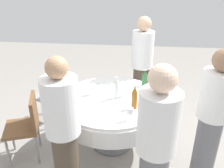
{
  "coord_description": "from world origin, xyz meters",
  "views": [
    {
      "loc": [
        -2.67,
        -0.28,
        2.22
      ],
      "look_at": [
        0.0,
        0.0,
        0.94
      ],
      "focal_mm": 37.81,
      "sensor_mm": 36.0,
      "label": 1
    }
  ],
  "objects_px": {
    "dining_table": "(112,108)",
    "chair_north": "(27,123)",
    "wine_glass_inner": "(75,85)",
    "plate_mid": "(117,83)",
    "plate_front": "(84,110)",
    "wine_glass_south": "(130,111)",
    "bottle_amber_right": "(134,98)",
    "plate_left": "(112,116)",
    "person_west": "(142,66)",
    "person_right": "(212,116)",
    "bottle_green_near": "(145,78)",
    "wine_glass_far": "(67,98)",
    "wine_glass_left": "(126,89)",
    "chair_far": "(52,93)",
    "wine_glass_north": "(93,87)",
    "bottle_clear_west": "(117,88)",
    "person_inner": "(156,149)",
    "person_near": "(63,131)"
  },
  "relations": [
    {
      "from": "dining_table",
      "to": "chair_north",
      "type": "xyz_separation_m",
      "value": [
        -0.35,
        1.03,
        -0.07
      ]
    },
    {
      "from": "wine_glass_inner",
      "to": "plate_mid",
      "type": "relative_size",
      "value": 0.66
    },
    {
      "from": "plate_front",
      "to": "plate_mid",
      "type": "bearing_deg",
      "value": -22.89
    },
    {
      "from": "dining_table",
      "to": "wine_glass_south",
      "type": "bearing_deg",
      "value": -152.67
    },
    {
      "from": "dining_table",
      "to": "bottle_amber_right",
      "type": "xyz_separation_m",
      "value": [
        -0.23,
        -0.29,
        0.29
      ]
    },
    {
      "from": "plate_left",
      "to": "person_west",
      "type": "relative_size",
      "value": 0.12
    },
    {
      "from": "plate_mid",
      "to": "person_right",
      "type": "bearing_deg",
      "value": -128.68
    },
    {
      "from": "bottle_green_near",
      "to": "wine_glass_far",
      "type": "relative_size",
      "value": 1.73
    },
    {
      "from": "dining_table",
      "to": "person_west",
      "type": "xyz_separation_m",
      "value": [
        0.89,
        -0.39,
        0.27
      ]
    },
    {
      "from": "dining_table",
      "to": "wine_glass_south",
      "type": "height_order",
      "value": "wine_glass_south"
    },
    {
      "from": "wine_glass_inner",
      "to": "wine_glass_far",
      "type": "height_order",
      "value": "wine_glass_inner"
    },
    {
      "from": "bottle_amber_right",
      "to": "wine_glass_south",
      "type": "xyz_separation_m",
      "value": [
        -0.25,
        0.04,
        -0.03
      ]
    },
    {
      "from": "wine_glass_left",
      "to": "chair_far",
      "type": "bearing_deg",
      "value": 71.14
    },
    {
      "from": "wine_glass_far",
      "to": "wine_glass_north",
      "type": "relative_size",
      "value": 0.93
    },
    {
      "from": "bottle_green_near",
      "to": "bottle_clear_west",
      "type": "bearing_deg",
      "value": 138.0
    },
    {
      "from": "chair_far",
      "to": "wine_glass_north",
      "type": "bearing_deg",
      "value": -93.46
    },
    {
      "from": "bottle_green_near",
      "to": "person_west",
      "type": "xyz_separation_m",
      "value": [
        0.48,
        0.04,
        0.01
      ]
    },
    {
      "from": "dining_table",
      "to": "person_west",
      "type": "distance_m",
      "value": 1.01
    },
    {
      "from": "chair_far",
      "to": "plate_front",
      "type": "bearing_deg",
      "value": -114.6
    },
    {
      "from": "dining_table",
      "to": "person_inner",
      "type": "bearing_deg",
      "value": -155.52
    },
    {
      "from": "wine_glass_far",
      "to": "plate_mid",
      "type": "height_order",
      "value": "wine_glass_far"
    },
    {
      "from": "person_west",
      "to": "chair_north",
      "type": "distance_m",
      "value": 1.91
    },
    {
      "from": "wine_glass_far",
      "to": "person_west",
      "type": "xyz_separation_m",
      "value": [
        1.14,
        -0.9,
        0.02
      ]
    },
    {
      "from": "dining_table",
      "to": "wine_glass_far",
      "type": "relative_size",
      "value": 9.75
    },
    {
      "from": "person_west",
      "to": "person_near",
      "type": "bearing_deg",
      "value": -90.1
    },
    {
      "from": "bottle_clear_west",
      "to": "person_inner",
      "type": "relative_size",
      "value": 0.19
    },
    {
      "from": "dining_table",
      "to": "plate_front",
      "type": "height_order",
      "value": "plate_front"
    },
    {
      "from": "bottle_amber_right",
      "to": "person_near",
      "type": "distance_m",
      "value": 0.93
    },
    {
      "from": "bottle_clear_west",
      "to": "plate_left",
      "type": "distance_m",
      "value": 0.46
    },
    {
      "from": "plate_left",
      "to": "person_inner",
      "type": "distance_m",
      "value": 0.78
    },
    {
      "from": "wine_glass_left",
      "to": "chair_north",
      "type": "distance_m",
      "value": 1.31
    },
    {
      "from": "wine_glass_far",
      "to": "plate_front",
      "type": "xyz_separation_m",
      "value": [
        -0.1,
        -0.22,
        -0.09
      ]
    },
    {
      "from": "wine_glass_south",
      "to": "wine_glass_left",
      "type": "xyz_separation_m",
      "value": [
        0.54,
        0.07,
        -0.01
      ]
    },
    {
      "from": "plate_left",
      "to": "plate_mid",
      "type": "xyz_separation_m",
      "value": [
        0.86,
        0.02,
        0.0
      ]
    },
    {
      "from": "person_near",
      "to": "chair_far",
      "type": "bearing_deg",
      "value": -41.68
    },
    {
      "from": "person_west",
      "to": "plate_mid",
      "type": "bearing_deg",
      "value": -104.11
    },
    {
      "from": "wine_glass_south",
      "to": "plate_mid",
      "type": "height_order",
      "value": "wine_glass_south"
    },
    {
      "from": "bottle_amber_right",
      "to": "plate_left",
      "type": "xyz_separation_m",
      "value": [
        -0.21,
        0.24,
        -0.13
      ]
    },
    {
      "from": "dining_table",
      "to": "wine_glass_far",
      "type": "distance_m",
      "value": 0.63
    },
    {
      "from": "plate_mid",
      "to": "wine_glass_south",
      "type": "bearing_deg",
      "value": -166.39
    },
    {
      "from": "wine_glass_south",
      "to": "wine_glass_left",
      "type": "height_order",
      "value": "wine_glass_left"
    },
    {
      "from": "chair_far",
      "to": "person_near",
      "type": "bearing_deg",
      "value": -130.36
    },
    {
      "from": "person_near",
      "to": "bottle_green_near",
      "type": "bearing_deg",
      "value": -98.5
    },
    {
      "from": "dining_table",
      "to": "plate_left",
      "type": "xyz_separation_m",
      "value": [
        -0.43,
        -0.05,
        0.16
      ]
    },
    {
      "from": "bottle_clear_west",
      "to": "plate_front",
      "type": "bearing_deg",
      "value": 134.88
    },
    {
      "from": "plate_left",
      "to": "wine_glass_inner",
      "type": "bearing_deg",
      "value": 47.1
    },
    {
      "from": "person_near",
      "to": "person_west",
      "type": "relative_size",
      "value": 0.97
    },
    {
      "from": "bottle_green_near",
      "to": "wine_glass_north",
      "type": "height_order",
      "value": "bottle_green_near"
    },
    {
      "from": "wine_glass_left",
      "to": "person_inner",
      "type": "distance_m",
      "value": 1.18
    },
    {
      "from": "wine_glass_inner",
      "to": "person_inner",
      "type": "relative_size",
      "value": 0.09
    }
  ]
}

